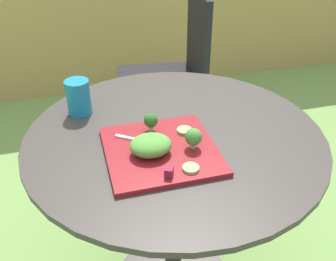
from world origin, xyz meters
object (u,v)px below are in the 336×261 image
object	(u,v)px
patio_chair	(176,65)
salad_plate	(161,151)
fork	(146,142)
drinking_glass	(79,99)

from	to	relation	value
patio_chair	salad_plate	size ratio (longest dim) A/B	3.06
fork	salad_plate	bearing A→B (deg)	-50.65
salad_plate	drinking_glass	xyz separation A→B (m)	(-0.19, 0.28, 0.04)
salad_plate	fork	distance (m)	0.05
fork	drinking_glass	bearing A→B (deg)	123.97
drinking_glass	fork	distance (m)	0.29
salad_plate	patio_chair	bearing A→B (deg)	71.10
patio_chair	drinking_glass	distance (m)	0.92
salad_plate	fork	xyz separation A→B (m)	(-0.03, 0.04, 0.01)
patio_chair	fork	distance (m)	1.05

